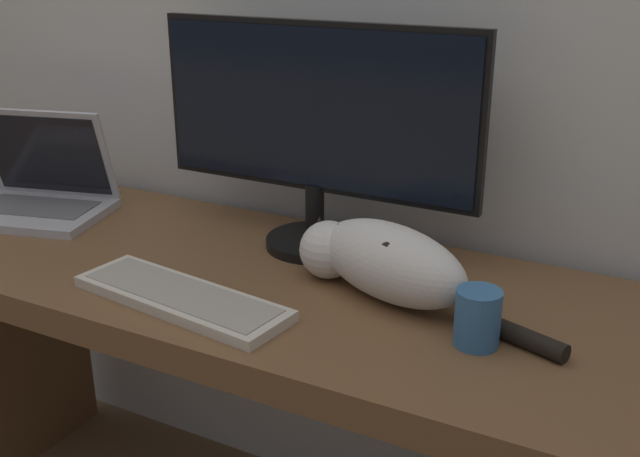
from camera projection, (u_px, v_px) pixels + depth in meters
The scene contains 6 objects.
desk at pixel (244, 336), 1.54m from camera, with size 1.60×0.61×0.75m.
monitor at pixel (315, 127), 1.51m from camera, with size 0.70×0.21×0.47m.
laptop at pixel (38, 194), 1.78m from camera, with size 0.38×0.31×0.25m.
external_keyboard at pixel (181, 298), 1.34m from camera, with size 0.44×0.19×0.02m.
cat at pixel (383, 260), 1.35m from camera, with size 0.53×0.24×0.14m.
coffee_mug at pixel (478, 318), 1.19m from camera, with size 0.07×0.07×0.10m.
Camera 1 is at (0.77, -0.83, 1.36)m, focal length 42.00 mm.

